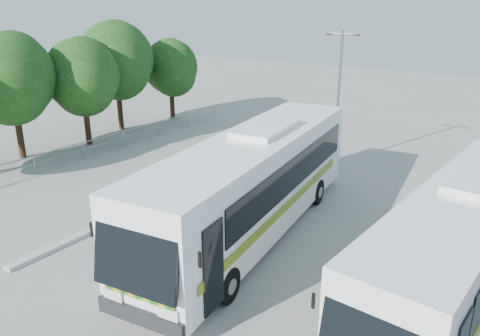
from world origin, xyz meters
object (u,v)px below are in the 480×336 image
Objects in this scene: tree_far_d at (117,59)px; coach_adjacent at (460,242)px; tree_far_e at (171,67)px; coach_main at (253,182)px; lamppost at (338,93)px; tree_far_b at (11,77)px; tree_far_c at (83,76)px.

tree_far_d is 24.82m from coach_adjacent.
coach_adjacent is (22.63, -12.49, -2.04)m from tree_far_e.
coach_main is 1.96× the size of lamppost.
tree_far_d is at bearing 92.23° from tree_far_b.
tree_far_e reaches higher than coach_main.
lamppost is at bearing 5.20° from tree_far_d.
tree_far_c is at bearing 77.09° from tree_far_b.
coach_main is 9.50m from lamppost.
tree_far_b is 12.13m from tree_far_e.
coach_main is (15.45, -12.39, -1.82)m from tree_far_e.
lamppost is at bearing 30.92° from tree_far_b.
tree_far_b is at bearing -87.77° from tree_far_d.
coach_main is at bearing -38.73° from tree_far_e.
lamppost is (14.12, 5.09, -0.36)m from tree_far_c.
coach_adjacent is (7.18, -0.10, -0.22)m from coach_main.
tree_far_b is 0.98× the size of lamppost.
tree_far_c reaches higher than coach_adjacent.
tree_far_e reaches higher than coach_adjacent.
tree_far_e is 14.95m from lamppost.
tree_far_d reaches higher than lamppost.
lamppost reaches higher than coach_adjacent.
tree_far_d is at bearing -176.51° from lamppost.
tree_far_e is at bearing 166.30° from lamppost.
coach_main is at bearing -176.67° from coach_adjacent.
tree_far_b reaches higher than coach_main.
tree_far_b reaches higher than tree_far_e.
lamppost reaches higher than tree_far_e.
tree_far_c is 0.88× the size of tree_far_d.
lamppost reaches higher than coach_main.
coach_main is at bearing -1.05° from tree_far_b.
tree_far_b is 1.07× the size of tree_far_c.
tree_far_d is 18.17m from coach_main.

